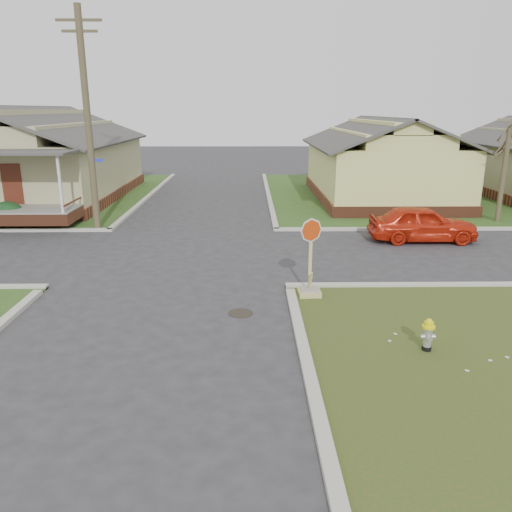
{
  "coord_description": "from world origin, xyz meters",
  "views": [
    {
      "loc": [
        2.43,
        -12.42,
        5.06
      ],
      "look_at": [
        2.62,
        1.0,
        1.1
      ],
      "focal_mm": 35.0,
      "sensor_mm": 36.0,
      "label": 1
    }
  ],
  "objects_px": {
    "utility_pole": "(88,119)",
    "stop_sign": "(310,279)",
    "fire_hydrant": "(428,333)",
    "red_sedan": "(422,224)"
  },
  "relations": [
    {
      "from": "fire_hydrant",
      "to": "red_sedan",
      "type": "relative_size",
      "value": 0.18
    },
    {
      "from": "stop_sign",
      "to": "red_sedan",
      "type": "distance_m",
      "value": 8.01
    },
    {
      "from": "utility_pole",
      "to": "fire_hydrant",
      "type": "relative_size",
      "value": 12.22
    },
    {
      "from": "red_sedan",
      "to": "utility_pole",
      "type": "bearing_deg",
      "value": 82.15
    },
    {
      "from": "utility_pole",
      "to": "fire_hydrant",
      "type": "distance_m",
      "value": 16.17
    },
    {
      "from": "utility_pole",
      "to": "stop_sign",
      "type": "xyz_separation_m",
      "value": [
        8.31,
        -8.22,
        -4.14
      ]
    },
    {
      "from": "utility_pole",
      "to": "stop_sign",
      "type": "height_order",
      "value": "utility_pole"
    },
    {
      "from": "utility_pole",
      "to": "stop_sign",
      "type": "relative_size",
      "value": 4.08
    },
    {
      "from": "stop_sign",
      "to": "red_sedan",
      "type": "relative_size",
      "value": 0.53
    },
    {
      "from": "fire_hydrant",
      "to": "utility_pole",
      "type": "bearing_deg",
      "value": 133.58
    }
  ]
}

